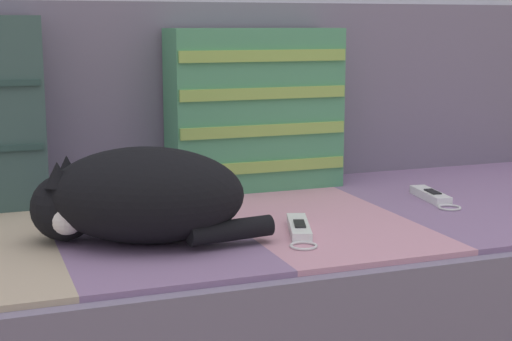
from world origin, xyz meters
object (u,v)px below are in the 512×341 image
Objects in this scene: game_remote_near at (299,229)px; sleeping_cat at (136,197)px; couch at (220,297)px; throw_pillow_striped at (255,109)px; game_remote_far at (432,196)px.

sleeping_cat is at bearing 171.04° from game_remote_near.
couch is 10.49× the size of game_remote_near.
throw_pillow_striped is (0.16, 0.22, 0.36)m from couch.
game_remote_near is at bearing -99.17° from throw_pillow_striped.
throw_pillow_striped is at bearing 80.83° from game_remote_near.
game_remote_near is (0.09, -0.20, 0.19)m from couch.
game_remote_near is at bearing -64.90° from couch.
throw_pillow_striped reaches higher than sleeping_cat.
game_remote_far reaches higher than couch.
game_remote_near reaches higher than couch.
couch is 0.52m from game_remote_far.
game_remote_far is (0.68, 0.11, -0.07)m from sleeping_cat.
game_remote_near is at bearing -8.96° from sleeping_cat.
throw_pillow_striped is 0.45m from game_remote_far.
throw_pillow_striped reaches higher than game_remote_near.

